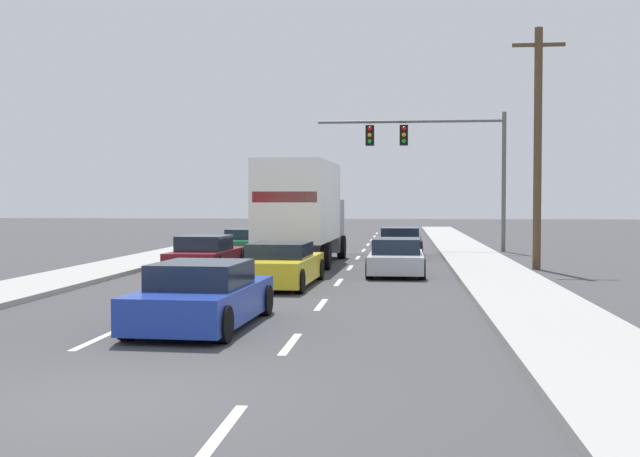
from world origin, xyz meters
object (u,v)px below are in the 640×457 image
object	(u,v)px
utility_pole_mid	(538,145)
box_truck	(302,208)
car_yellow	(281,266)
car_blue	(203,297)
car_black	(401,244)
car_silver	(396,258)
car_maroon	(206,254)
car_green	(247,243)
traffic_signal_mast	(425,146)

from	to	relation	value
utility_pole_mid	box_truck	bearing A→B (deg)	171.94
car_yellow	car_blue	bearing A→B (deg)	-92.84
car_black	utility_pole_mid	bearing A→B (deg)	-47.29
car_silver	utility_pole_mid	world-z (taller)	utility_pole_mid
car_maroon	car_silver	bearing A→B (deg)	-7.79
car_black	car_green	bearing A→B (deg)	173.57
car_yellow	car_black	distance (m)	11.80
car_yellow	car_black	bearing A→B (deg)	73.52
car_blue	traffic_signal_mast	size ratio (longest dim) A/B	0.50
car_black	car_silver	world-z (taller)	car_black
box_truck	traffic_signal_mast	xyz separation A→B (m)	(4.79, 8.48, 2.86)
car_silver	box_truck	bearing A→B (deg)	134.69
car_blue	car_maroon	bearing A→B (deg)	104.00
car_maroon	car_silver	size ratio (longest dim) A/B	1.04
box_truck	car_yellow	bearing A→B (deg)	-87.49
car_black	car_silver	size ratio (longest dim) A/B	1.06
traffic_signal_mast	utility_pole_mid	bearing A→B (deg)	-69.43
car_green	car_black	bearing A→B (deg)	-6.43
car_maroon	car_black	xyz separation A→B (m)	(6.70, 6.65, 0.04)
car_yellow	car_silver	distance (m)	4.96
car_blue	traffic_signal_mast	world-z (taller)	traffic_signal_mast
car_maroon	car_green	bearing A→B (deg)	90.30
car_blue	car_yellow	bearing A→B (deg)	87.16
box_truck	car_blue	xyz separation A→B (m)	(-0.04, -14.67, -1.57)
box_truck	traffic_signal_mast	world-z (taller)	traffic_signal_mast
box_truck	utility_pole_mid	size ratio (longest dim) A/B	0.98
car_silver	traffic_signal_mast	distance (m)	12.93
car_blue	car_silver	xyz separation A→B (m)	(3.59, 11.08, -0.03)
car_green	car_yellow	bearing A→B (deg)	-74.32
car_blue	utility_pole_mid	size ratio (longest dim) A/B	0.53
car_maroon	car_yellow	world-z (taller)	car_yellow
car_yellow	box_truck	bearing A→B (deg)	92.51
car_maroon	car_blue	distance (m)	12.34
traffic_signal_mast	car_blue	bearing A→B (deg)	-101.80
box_truck	traffic_signal_mast	bearing A→B (deg)	60.53
car_green	box_truck	size ratio (longest dim) A/B	0.50
box_truck	car_maroon	bearing A→B (deg)	-138.39
car_maroon	traffic_signal_mast	xyz separation A→B (m)	(7.82, 11.17, 4.46)
car_silver	traffic_signal_mast	bearing A→B (deg)	84.11
car_green	traffic_signal_mast	xyz separation A→B (m)	(7.86, 3.76, 4.47)
box_truck	car_yellow	xyz separation A→B (m)	(0.32, -7.35, -1.58)
car_green	traffic_signal_mast	distance (m)	9.80
box_truck	car_silver	bearing A→B (deg)	-45.31
car_black	traffic_signal_mast	world-z (taller)	traffic_signal_mast
car_yellow	traffic_signal_mast	distance (m)	17.04
box_truck	car_yellow	distance (m)	7.53
traffic_signal_mast	car_black	bearing A→B (deg)	-103.97
car_black	box_truck	bearing A→B (deg)	-132.82
car_maroon	car_yellow	bearing A→B (deg)	-54.32
car_yellow	car_blue	xyz separation A→B (m)	(-0.36, -7.31, 0.01)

